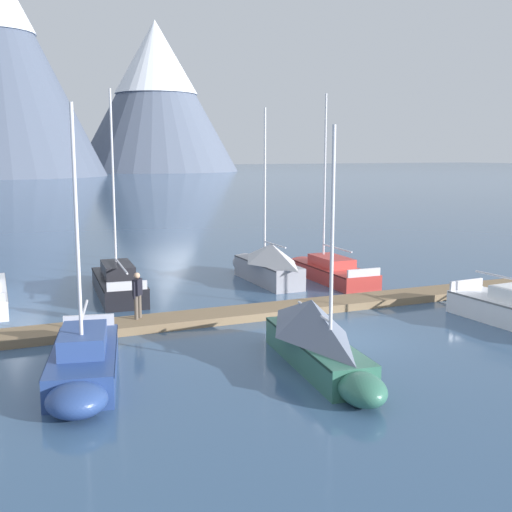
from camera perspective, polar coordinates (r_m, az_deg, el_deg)
ground_plane at (r=21.65m, az=7.17°, el=-7.51°), size 700.00×700.00×0.00m
mountain_shoulder_ridge at (r=238.30m, az=-8.97°, el=14.34°), size 58.51×58.51×53.37m
dock at (r=24.91m, az=2.06°, el=-4.87°), size 25.16×3.20×0.30m
sailboat_second_berth at (r=18.02m, az=-15.29°, el=-9.33°), size 3.10×6.13×7.48m
sailboat_mid_dock_port at (r=29.02m, az=-12.42°, el=-2.21°), size 2.55×7.37×8.96m
sailboat_mid_dock_starboard at (r=18.62m, az=5.57°, el=-7.33°), size 2.47×6.74×6.95m
sailboat_far_berth at (r=30.89m, az=0.90°, el=-0.64°), size 1.95×6.37×8.36m
sailboat_outer_slip at (r=31.86m, az=6.47°, el=-1.19°), size 2.34×7.20×9.10m
person_on_dock at (r=23.20m, az=-10.62°, el=-3.25°), size 0.43×0.45×1.69m
mooring_buoy_channel_marker at (r=28.42m, az=21.85°, el=-3.59°), size 0.47×0.47×0.55m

